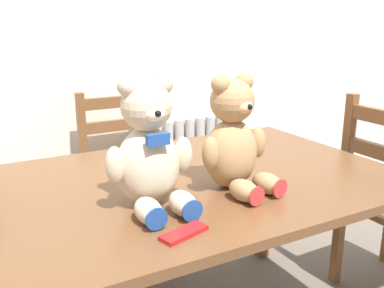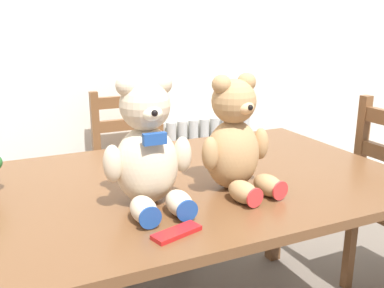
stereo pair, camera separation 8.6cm
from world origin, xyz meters
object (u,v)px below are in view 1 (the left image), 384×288
at_px(teddy_bear_right, 234,140).
at_px(chocolate_bar, 184,233).
at_px(teddy_bear_left, 149,151).
at_px(wooden_chair_behind, 126,177).

distance_m(teddy_bear_right, chocolate_bar, 0.40).
xyz_separation_m(teddy_bear_right, chocolate_bar, (-0.29, -0.22, -0.15)).
bearing_deg(teddy_bear_left, teddy_bear_right, -179.40).
bearing_deg(chocolate_bar, wooden_chair_behind, 77.53).
xyz_separation_m(wooden_chair_behind, teddy_bear_left, (-0.25, -0.92, 0.42)).
bearing_deg(teddy_bear_left, chocolate_bar, 90.01).
distance_m(wooden_chair_behind, chocolate_bar, 1.19).
bearing_deg(wooden_chair_behind, teddy_bear_left, 74.83).
distance_m(wooden_chair_behind, teddy_bear_right, 1.01).
bearing_deg(teddy_bear_right, chocolate_bar, 27.72).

